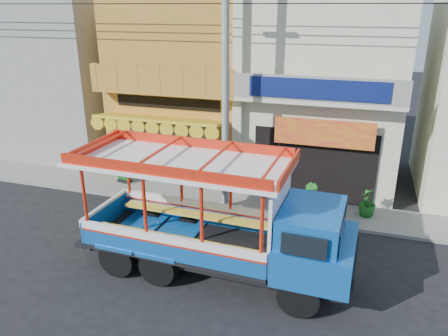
% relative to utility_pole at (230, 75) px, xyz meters
% --- Properties ---
extents(ground, '(90.00, 90.00, 0.00)m').
position_rel_utility_pole_xyz_m(ground, '(0.85, -3.30, -5.03)').
color(ground, black).
rests_on(ground, ground).
extents(sidewalk, '(30.00, 2.00, 0.12)m').
position_rel_utility_pole_xyz_m(sidewalk, '(0.85, 0.70, -4.97)').
color(sidewalk, slate).
rests_on(sidewalk, ground).
extents(shophouse_left, '(6.00, 7.50, 8.24)m').
position_rel_utility_pole_xyz_m(shophouse_left, '(-3.15, 4.66, -0.92)').
color(shophouse_left, '#B48128').
rests_on(shophouse_left, ground).
extents(shophouse_right, '(6.00, 6.75, 8.24)m').
position_rel_utility_pole_xyz_m(shophouse_right, '(2.85, 4.66, -0.93)').
color(shophouse_right, beige).
rests_on(shophouse_right, ground).
extents(party_pilaster, '(0.35, 0.30, 8.00)m').
position_rel_utility_pole_xyz_m(party_pilaster, '(-0.15, 1.55, -1.03)').
color(party_pilaster, beige).
rests_on(party_pilaster, ground).
extents(filler_building_left, '(6.00, 6.00, 7.60)m').
position_rel_utility_pole_xyz_m(filler_building_left, '(-10.15, 4.70, -1.23)').
color(filler_building_left, gray).
rests_on(filler_building_left, ground).
extents(utility_pole, '(28.00, 0.26, 9.00)m').
position_rel_utility_pole_xyz_m(utility_pole, '(0.00, 0.00, 0.00)').
color(utility_pole, gray).
rests_on(utility_pole, ground).
extents(songthaew_truck, '(7.80, 2.82, 3.60)m').
position_rel_utility_pole_xyz_m(songthaew_truck, '(1.37, -4.07, -3.30)').
color(songthaew_truck, black).
rests_on(songthaew_truck, ground).
extents(green_sign, '(0.67, 0.41, 1.03)m').
position_rel_utility_pole_xyz_m(green_sign, '(-5.02, 1.03, -4.48)').
color(green_sign, black).
rests_on(green_sign, sidewalk).
extents(potted_plant_b, '(0.75, 0.77, 1.09)m').
position_rel_utility_pole_xyz_m(potted_plant_b, '(2.92, 0.53, -4.37)').
color(potted_plant_b, '#1C621C').
rests_on(potted_plant_b, sidewalk).
extents(potted_plant_c, '(0.84, 0.84, 1.09)m').
position_rel_utility_pole_xyz_m(potted_plant_c, '(4.92, 0.82, -4.37)').
color(potted_plant_c, '#1C621C').
rests_on(potted_plant_c, sidewalk).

